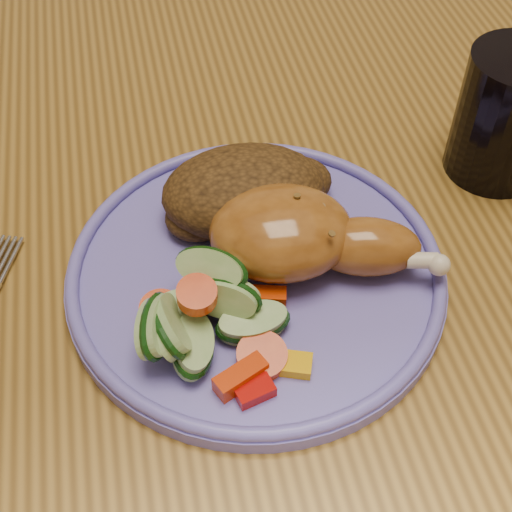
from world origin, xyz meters
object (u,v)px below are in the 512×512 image
Objects in this scene: plate at (256,275)px; drinking_glass at (507,116)px; chair_far at (228,41)px; dining_table at (343,242)px.

plate is 2.57× the size of drinking_glass.
chair_far is at bearing 81.85° from plate.
dining_table is at bearing 42.39° from plate.
chair_far is at bearing 90.00° from dining_table.
chair_far is at bearing 100.74° from drinking_glass.
plate is (-0.10, -0.09, 0.09)m from dining_table.
chair_far is 0.77m from plate.
drinking_glass reaches higher than dining_table.
dining_table is 0.17m from plate.
chair_far is 0.72m from drinking_glass.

